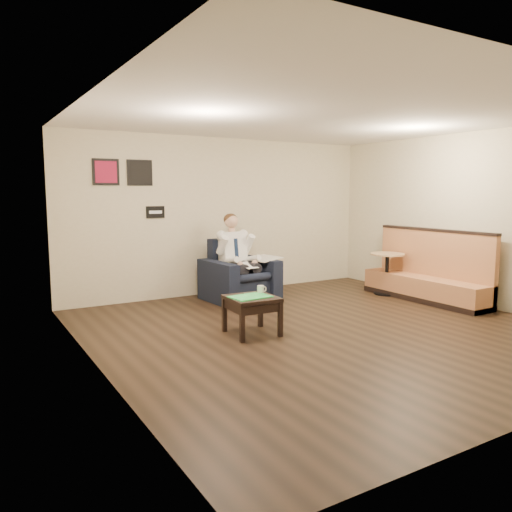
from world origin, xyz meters
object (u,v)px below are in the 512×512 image
armchair (240,270)px  cafe_table (387,274)px  side_table (252,315)px  seated_man (244,260)px  smartphone (249,293)px  banquette (425,266)px  coffee_mug (261,290)px  green_folder (250,297)px

armchair → cafe_table: (2.51, -0.94, -0.14)m
armchair → side_table: (-0.87, -1.90, -0.27)m
seated_man → armchair: bearing=90.0°
smartphone → cafe_table: bearing=26.8°
smartphone → banquette: banquette is taller
banquette → cafe_table: size_ratio=3.13×
coffee_mug → banquette: size_ratio=0.04×
green_folder → smartphone: (0.10, 0.19, -0.00)m
seated_man → banquette: bearing=-33.1°
side_table → green_folder: 0.26m
smartphone → coffee_mug: bearing=-7.1°
coffee_mug → cafe_table: bearing=14.7°
banquette → cafe_table: banquette is taller
armchair → cafe_table: bearing=-24.3°
coffee_mug → green_folder: bearing=-149.8°
seated_man → green_folder: (-0.92, -1.78, -0.20)m
cafe_table → side_table: bearing=-164.3°
side_table → cafe_table: size_ratio=0.81×
armchair → green_folder: armchair is taller
armchair → seated_man: size_ratio=0.75×
banquette → coffee_mug: bearing=-177.7°
seated_man → side_table: size_ratio=2.32×
green_folder → armchair: bearing=64.6°
coffee_mug → armchair: bearing=69.4°
green_folder → banquette: (3.60, 0.28, 0.10)m
seated_man → cafe_table: size_ratio=1.88×
coffee_mug → smartphone: (-0.14, 0.05, -0.05)m
side_table → smartphone: (0.07, 0.17, 0.25)m
smartphone → armchair: bearing=78.4°
armchair → green_folder: size_ratio=2.14×
seated_man → side_table: bearing=-120.4°
coffee_mug → cafe_table: 3.29m
side_table → smartphone: smartphone is taller
green_folder → cafe_table: cafe_table is taller
smartphone → banquette: (3.50, 0.08, 0.10)m
seated_man → banquette: 3.08m
coffee_mug → banquette: bearing=2.3°
green_folder → cafe_table: (3.42, 0.97, -0.13)m
seated_man → green_folder: bearing=-121.0°
green_folder → cafe_table: bearing=15.9°
green_folder → smartphone: 0.22m
armchair → smartphone: bearing=-118.9°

